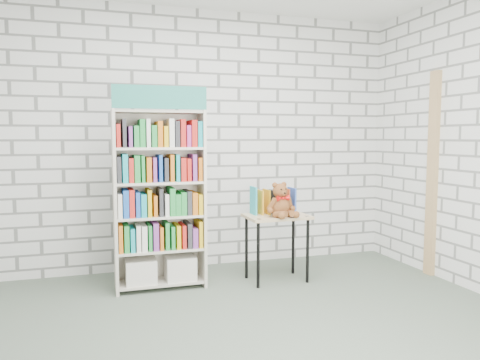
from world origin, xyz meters
name	(u,v)px	position (x,y,z in m)	size (l,w,h in m)	color
ground	(259,338)	(0.00, 0.00, 0.00)	(4.50, 4.50, 0.00)	#505D4F
room_shell	(260,85)	(0.00, 0.00, 1.78)	(4.52, 4.02, 2.81)	silver
bookshelf	(159,198)	(-0.52, 1.36, 0.86)	(0.84, 0.33, 1.89)	beige
display_table	(277,224)	(0.62, 1.23, 0.57)	(0.63, 0.44, 0.66)	tan
table_books	(273,201)	(0.62, 1.33, 0.79)	(0.43, 0.20, 0.26)	#2AABB8
teddy_bear	(281,203)	(0.62, 1.14, 0.80)	(0.31, 0.30, 0.34)	brown
door_trim	(432,174)	(2.23, 0.95, 1.05)	(0.05, 0.12, 2.10)	tan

